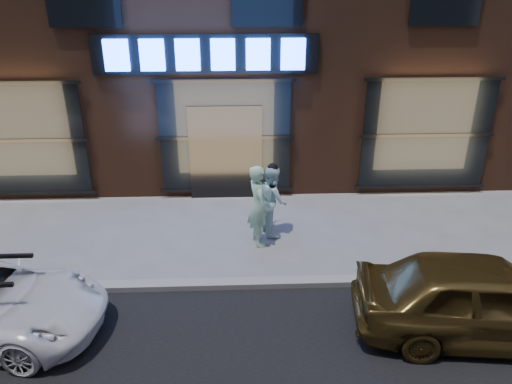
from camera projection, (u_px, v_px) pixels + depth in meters
ground at (224, 287)px, 9.33m from camera, size 90.00×90.00×0.00m
curb at (224, 284)px, 9.31m from camera, size 60.00×0.25×0.12m
man_bowtie at (258, 206)px, 10.41m from camera, size 0.60×0.75×1.79m
man_cap at (272, 200)px, 10.89m from camera, size 0.75×0.88×1.58m
gold_sedan at (485, 299)px, 7.87m from camera, size 4.22×2.08×1.38m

